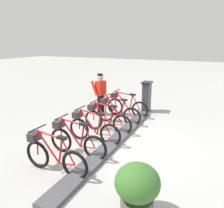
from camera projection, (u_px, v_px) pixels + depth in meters
The scene contains 11 objects.
ground_plane at pixel (114, 143), 6.55m from camera, with size 60.00×60.00×0.00m, color #A4A39D.
dock_rail_base at pixel (114, 142), 6.54m from camera, with size 0.44×6.06×0.10m, color #47474C.
payment_kiosk at pixel (147, 96), 9.33m from camera, with size 0.36×0.52×1.28m.
bike_docked_0 at pixel (125, 106), 8.81m from camera, with size 1.72×0.54×1.02m.
bike_docked_1 at pixel (116, 112), 8.04m from camera, with size 1.72×0.54×1.02m.
bike_docked_2 at pixel (105, 119), 7.28m from camera, with size 1.72×0.54×1.02m.
bike_docked_3 at pixel (92, 128), 6.51m from camera, with size 1.72×0.54×1.02m.
bike_docked_4 at pixel (75, 140), 5.75m from camera, with size 1.72×0.54×1.02m.
bike_docked_5 at pixel (53, 155), 4.99m from camera, with size 1.72×0.54×1.02m.
worker_near_rack at pixel (101, 93), 8.87m from camera, with size 0.56×0.68×1.66m.
planter_bush at pixel (137, 188), 3.69m from camera, with size 0.76×0.76×0.97m.
Camera 1 is at (-2.48, 5.45, 2.88)m, focal length 35.82 mm.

